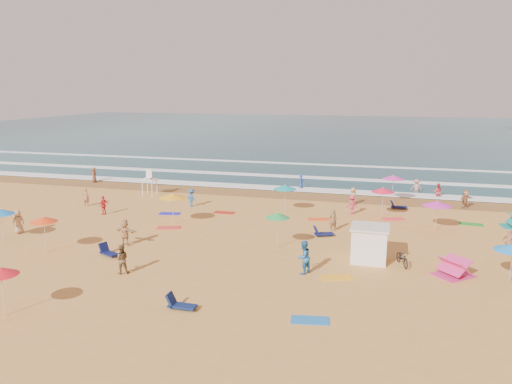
# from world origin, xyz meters

# --- Properties ---
(ground) EXTENTS (220.00, 220.00, 0.00)m
(ground) POSITION_xyz_m (0.00, 0.00, 0.00)
(ground) COLOR gold
(ground) RESTS_ON ground
(ocean) EXTENTS (220.00, 140.00, 0.18)m
(ocean) POSITION_xyz_m (0.00, 84.00, 0.00)
(ocean) COLOR #0C4756
(ocean) RESTS_ON ground
(wet_sand) EXTENTS (220.00, 220.00, 0.00)m
(wet_sand) POSITION_xyz_m (0.00, 12.50, 0.01)
(wet_sand) COLOR olive
(wet_sand) RESTS_ON ground
(surf_foam) EXTENTS (200.00, 18.70, 0.05)m
(surf_foam) POSITION_xyz_m (0.00, 21.32, 0.10)
(surf_foam) COLOR white
(surf_foam) RESTS_ON ground
(cabana) EXTENTS (2.00, 2.00, 2.00)m
(cabana) POSITION_xyz_m (7.56, -4.51, 1.00)
(cabana) COLOR white
(cabana) RESTS_ON ground
(cabana_roof) EXTENTS (2.20, 2.20, 0.12)m
(cabana_roof) POSITION_xyz_m (7.56, -4.51, 2.06)
(cabana_roof) COLOR silver
(cabana_roof) RESTS_ON cabana
(bicycle) EXTENTS (1.16, 1.83, 0.91)m
(bicycle) POSITION_xyz_m (9.46, -4.81, 0.45)
(bicycle) COLOR black
(bicycle) RESTS_ON ground
(lifeguard_stand) EXTENTS (1.20, 1.20, 2.10)m
(lifeguard_stand) POSITION_xyz_m (-13.62, 8.76, 1.05)
(lifeguard_stand) COLOR white
(lifeguard_stand) RESTS_ON ground
(beach_umbrellas) EXTENTS (58.72, 29.79, 0.76)m
(beach_umbrellas) POSITION_xyz_m (4.04, 0.11, 2.12)
(beach_umbrellas) COLOR green
(beach_umbrellas) RESTS_ON ground
(loungers) EXTENTS (41.02, 23.68, 0.34)m
(loungers) POSITION_xyz_m (6.26, -3.67, 0.17)
(loungers) COLOR #0F1C4B
(loungers) RESTS_ON ground
(towels) EXTENTS (35.24, 22.56, 0.03)m
(towels) POSITION_xyz_m (-1.74, -2.57, 0.01)
(towels) COLOR red
(towels) RESTS_ON ground
(popup_tents) EXTENTS (7.84, 13.79, 1.20)m
(popup_tents) POSITION_xyz_m (14.88, 0.09, 0.60)
(popup_tents) COLOR #D52F77
(popup_tents) RESTS_ON ground
(beachgoers) EXTENTS (39.21, 27.70, 2.13)m
(beachgoers) POSITION_xyz_m (-0.03, 3.82, 0.78)
(beachgoers) COLOR #A56D4C
(beachgoers) RESTS_ON ground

